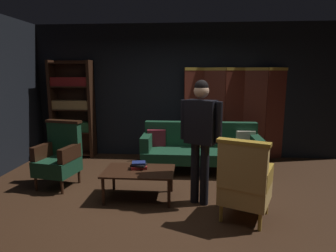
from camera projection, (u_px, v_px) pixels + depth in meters
ground_plane at (164, 203)px, 4.01m from camera, size 10.00×10.00×0.00m
back_wall at (174, 91)px, 6.16m from camera, size 7.20×0.10×2.80m
folding_screen at (234, 112)px, 5.99m from camera, size 2.12×0.31×1.90m
bookshelf at (73, 108)px, 6.14m from camera, size 0.90×0.32×2.05m
velvet_couch at (200, 146)px, 5.31m from camera, size 2.12×0.78×0.88m
coffee_table at (139, 173)px, 4.12m from camera, size 1.00×0.64×0.42m
armchair_gilt_accent at (245, 182)px, 3.47m from camera, size 0.76×0.76×1.04m
armchair_wing_left at (59, 156)px, 4.58m from camera, size 0.68×0.67×1.04m
standing_figure at (201, 131)px, 3.84m from camera, size 0.54×0.36×1.70m
book_red_leather at (139, 167)px, 4.18m from camera, size 0.26×0.20×0.04m
book_black_cloth at (139, 165)px, 4.17m from camera, size 0.23×0.20×0.03m
book_navy_cloth at (139, 163)px, 4.17m from camera, size 0.21×0.17×0.03m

